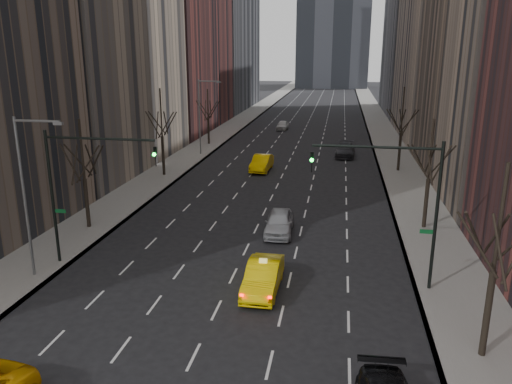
% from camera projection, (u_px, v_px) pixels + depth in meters
% --- Properties ---
extents(sidewalk_left, '(4.50, 320.00, 0.15)m').
position_uv_depth(sidewalk_left, '(234.00, 125.00, 85.61)').
color(sidewalk_left, slate).
rests_on(sidewalk_left, ground).
extents(sidewalk_right, '(4.50, 320.00, 0.15)m').
position_uv_depth(sidewalk_right, '(380.00, 129.00, 81.69)').
color(sidewalk_right, slate).
rests_on(sidewalk_right, ground).
extents(tree_lw_b, '(3.36, 3.50, 7.82)m').
position_uv_depth(tree_lw_b, '(85.00, 179.00, 35.26)').
color(tree_lw_b, black).
rests_on(tree_lw_b, ground).
extents(tree_lw_c, '(3.36, 3.50, 8.74)m').
position_uv_depth(tree_lw_c, '(162.00, 137.00, 50.35)').
color(tree_lw_c, black).
rests_on(tree_lw_c, ground).
extents(tree_lw_d, '(3.36, 3.50, 7.36)m').
position_uv_depth(tree_lw_d, '(208.00, 119.00, 67.55)').
color(tree_lw_d, black).
rests_on(tree_lw_d, ground).
extents(tree_rw_a, '(3.36, 3.50, 8.28)m').
position_uv_depth(tree_rw_a, '(493.00, 273.00, 19.99)').
color(tree_rw_a, black).
rests_on(tree_rw_a, ground).
extents(tree_rw_b, '(3.36, 3.50, 7.82)m').
position_uv_depth(tree_rw_b, '(428.00, 179.00, 35.21)').
color(tree_rw_b, black).
rests_on(tree_rw_b, ground).
extents(tree_rw_c, '(3.36, 3.50, 8.74)m').
position_uv_depth(tree_rw_c, '(401.00, 134.00, 52.19)').
color(tree_rw_c, black).
rests_on(tree_rw_c, ground).
extents(traffic_mast_left, '(6.69, 0.39, 8.00)m').
position_uv_depth(traffic_mast_left, '(77.00, 177.00, 28.62)').
color(traffic_mast_left, black).
rests_on(traffic_mast_left, ground).
extents(traffic_mast_right, '(6.69, 0.39, 8.00)m').
position_uv_depth(traffic_mast_right, '(404.00, 191.00, 25.70)').
color(traffic_mast_right, black).
rests_on(traffic_mast_right, ground).
extents(streetlight_near, '(2.83, 0.22, 9.00)m').
position_uv_depth(streetlight_near, '(28.00, 182.00, 26.97)').
color(streetlight_near, slate).
rests_on(streetlight_near, ground).
extents(streetlight_far, '(2.83, 0.22, 9.00)m').
position_uv_depth(streetlight_far, '(202.00, 109.00, 60.16)').
color(streetlight_far, slate).
rests_on(streetlight_far, ground).
extents(taxi_sedan, '(1.77, 4.93, 1.62)m').
position_uv_depth(taxi_sedan, '(263.00, 277.00, 26.71)').
color(taxi_sedan, yellow).
rests_on(taxi_sedan, ground).
extents(silver_sedan_ahead, '(2.10, 4.81, 1.61)m').
position_uv_depth(silver_sedan_ahead, '(279.00, 222.00, 35.13)').
color(silver_sedan_ahead, '#A6A8AE').
rests_on(silver_sedan_ahead, ground).
extents(far_taxi, '(2.02, 5.17, 1.68)m').
position_uv_depth(far_taxi, '(262.00, 163.00, 53.51)').
color(far_taxi, '#FEC505').
rests_on(far_taxi, ground).
extents(far_suv_grey, '(2.53, 5.67, 1.62)m').
position_uv_depth(far_suv_grey, '(345.00, 150.00, 60.72)').
color(far_suv_grey, '#2A2A2F').
rests_on(far_suv_grey, ground).
extents(far_car_white, '(1.82, 4.32, 1.46)m').
position_uv_depth(far_car_white, '(283.00, 125.00, 81.19)').
color(far_car_white, silver).
rests_on(far_car_white, ground).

